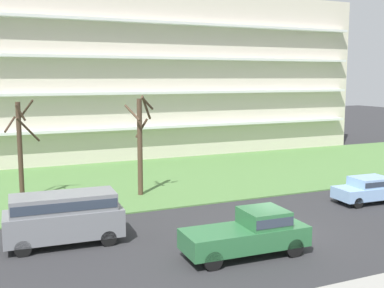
{
  "coord_description": "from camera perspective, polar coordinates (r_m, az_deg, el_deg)",
  "views": [
    {
      "loc": [
        -12.76,
        -18.78,
        7.56
      ],
      "look_at": [
        -1.85,
        6.0,
        3.72
      ],
      "focal_mm": 44.32,
      "sensor_mm": 36.0,
      "label": 1
    }
  ],
  "objects": [
    {
      "name": "ground",
      "position": [
        23.93,
        10.06,
        -10.48
      ],
      "size": [
        160.0,
        160.0,
        0.0
      ],
      "primitive_type": "plane",
      "color": "#2D2D30"
    },
    {
      "name": "grass_lawn_strip",
      "position": [
        35.97,
        -2.44,
        -4.01
      ],
      "size": [
        80.0,
        16.0,
        0.08
      ],
      "primitive_type": "cube",
      "color": "#547F42",
      "rests_on": "ground"
    },
    {
      "name": "apartment_building",
      "position": [
        48.31,
        -8.53,
        8.16
      ],
      "size": [
        47.14,
        12.59,
        15.42
      ],
      "color": "beige",
      "rests_on": "ground"
    },
    {
      "name": "tree_far_left",
      "position": [
        30.04,
        -19.94,
        -0.39
      ],
      "size": [
        2.04,
        2.11,
        6.23
      ],
      "color": "#423023",
      "rests_on": "ground"
    },
    {
      "name": "tree_left",
      "position": [
        30.09,
        -6.25,
        0.23
      ],
      "size": [
        1.82,
        1.53,
        6.45
      ],
      "color": "#4C3828",
      "rests_on": "ground"
    },
    {
      "name": "van_gray_near_left",
      "position": [
        22.36,
        -15.16,
        -8.22
      ],
      "size": [
        5.29,
        2.25,
        2.36
      ],
      "rotation": [
        0.0,
        0.0,
        3.09
      ],
      "color": "slate",
      "rests_on": "ground"
    },
    {
      "name": "sedan_blue_center_left",
      "position": [
        30.73,
        20.61,
        -5.03
      ],
      "size": [
        4.48,
        2.01,
        1.57
      ],
      "rotation": [
        0.0,
        0.0,
        3.09
      ],
      "color": "#8CB2E0",
      "rests_on": "ground"
    },
    {
      "name": "pickup_green_center_right",
      "position": [
        20.63,
        6.98,
        -10.48
      ],
      "size": [
        5.46,
        2.16,
        1.95
      ],
      "rotation": [
        0.0,
        0.0,
        -0.03
      ],
      "color": "#2D6B3D",
      "rests_on": "ground"
    }
  ]
}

